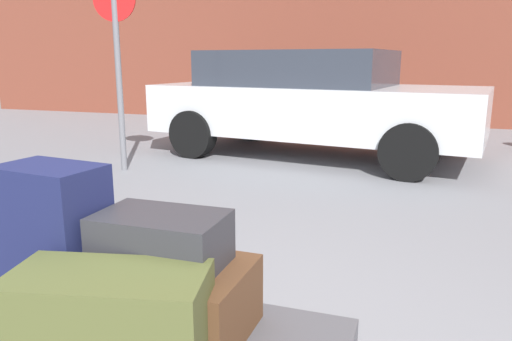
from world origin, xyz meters
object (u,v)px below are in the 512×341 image
(suitcase_brown_rear_left, at_px, (164,296))
(duffel_bag_olive_stacked_top, at_px, (110,326))
(suitcase_navy_rear_right, at_px, (55,242))
(duffel_bag_charcoal_topmost_pile, at_px, (161,239))
(no_parking_sign, at_px, (117,53))
(parked_car, at_px, (311,100))

(suitcase_brown_rear_left, relative_size, duffel_bag_olive_stacked_top, 1.04)
(suitcase_navy_rear_right, bearing_deg, duffel_bag_olive_stacked_top, -25.62)
(duffel_bag_olive_stacked_top, bearing_deg, suitcase_brown_rear_left, 74.58)
(duffel_bag_olive_stacked_top, relative_size, duffel_bag_charcoal_topmost_pile, 1.32)
(duffel_bag_olive_stacked_top, height_order, no_parking_sign, no_parking_sign)
(suitcase_navy_rear_right, height_order, no_parking_sign, no_parking_sign)
(duffel_bag_olive_stacked_top, relative_size, no_parking_sign, 0.27)
(suitcase_brown_rear_left, relative_size, no_parking_sign, 0.28)
(duffel_bag_olive_stacked_top, relative_size, suitcase_navy_rear_right, 1.01)
(suitcase_navy_rear_right, bearing_deg, suitcase_brown_rear_left, 11.19)
(suitcase_brown_rear_left, distance_m, parked_car, 5.18)
(suitcase_brown_rear_left, height_order, parked_car, parked_car)
(suitcase_navy_rear_right, bearing_deg, parked_car, 98.53)
(suitcase_brown_rear_left, distance_m, duffel_bag_olive_stacked_top, 0.30)
(duffel_bag_charcoal_topmost_pile, bearing_deg, suitcase_brown_rear_left, -45.31)
(suitcase_navy_rear_right, xyz_separation_m, no_parking_sign, (-2.10, 3.54, 0.75))
(suitcase_brown_rear_left, xyz_separation_m, duffel_bag_charcoal_topmost_pile, (-0.00, 0.00, 0.22))
(no_parking_sign, bearing_deg, duffel_bag_olive_stacked_top, -56.54)
(suitcase_brown_rear_left, relative_size, duffel_bag_charcoal_topmost_pile, 1.38)
(suitcase_brown_rear_left, bearing_deg, duffel_bag_charcoal_topmost_pile, 135.97)
(suitcase_navy_rear_right, height_order, parked_car, parked_car)
(parked_car, distance_m, no_parking_sign, 2.58)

